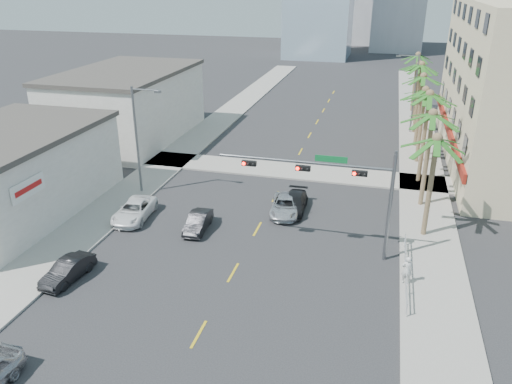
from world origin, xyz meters
The scene contains 24 objects.
ground centered at (0.00, 0.00, 0.00)m, with size 260.00×260.00×0.00m, color #262628.
sidewalk_right centered at (12.00, 20.00, 0.07)m, with size 4.00×120.00×0.15m, color gray.
sidewalk_left centered at (-12.00, 20.00, 0.07)m, with size 4.00×120.00×0.15m, color gray.
sidewalk_cross centered at (0.00, 22.00, 0.07)m, with size 80.00×4.00×0.15m, color gray.
building_left_near centered at (-19.00, 8.00, 3.00)m, with size 10.00×16.00×6.00m, color beige.
building_left_far centered at (-19.50, 28.00, 3.60)m, with size 11.00×18.00×7.20m, color beige.
traffic_signal_mast centered at (5.78, 7.95, 5.06)m, with size 11.12×0.54×7.20m.
palm_tree_0 centered at (11.60, 12.00, 7.08)m, with size 4.80×4.80×7.80m.
palm_tree_1 centered at (11.60, 17.20, 7.43)m, with size 4.80×4.80×8.16m.
palm_tree_2 centered at (11.60, 22.40, 7.78)m, with size 4.80×4.80×8.52m.
palm_tree_3 centered at (11.60, 27.60, 7.08)m, with size 4.80×4.80×7.80m.
palm_tree_4 centered at (11.60, 32.80, 7.43)m, with size 4.80×4.80×8.16m.
palm_tree_5 centered at (11.60, 38.00, 7.78)m, with size 4.80×4.80×8.52m.
palm_tree_6 centered at (11.60, 43.20, 7.08)m, with size 4.80×4.80×7.80m.
palm_tree_7 centered at (11.60, 48.40, 7.43)m, with size 4.80×4.80×8.16m.
streetlight_left centered at (-11.00, 14.00, 5.06)m, with size 2.55×0.25×9.00m.
streetlight_right centered at (11.00, 38.00, 5.06)m, with size 2.55×0.25×9.00m.
guardrail centered at (10.30, 6.00, 0.67)m, with size 0.08×8.08×1.00m.
car_parked_mid centered at (-9.40, 0.77, 0.63)m, with size 1.33×3.82×1.26m, color black.
car_parked_far centered at (-9.40, 9.30, 0.67)m, with size 2.23×4.84×1.34m, color white.
car_lane_left centered at (-4.12, 8.82, 0.62)m, with size 1.31×3.75×1.24m, color black.
car_lane_center centered at (1.40, 13.10, 0.63)m, with size 2.11×4.57×1.27m, color silver.
car_lane_right centered at (2.00, 13.73, 0.63)m, with size 1.78×4.37×1.27m, color black.
pedestrian centered at (10.30, 5.33, 1.03)m, with size 0.64×0.42×1.76m, color silver.
Camera 1 is at (8.06, -21.14, 16.89)m, focal length 35.00 mm.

